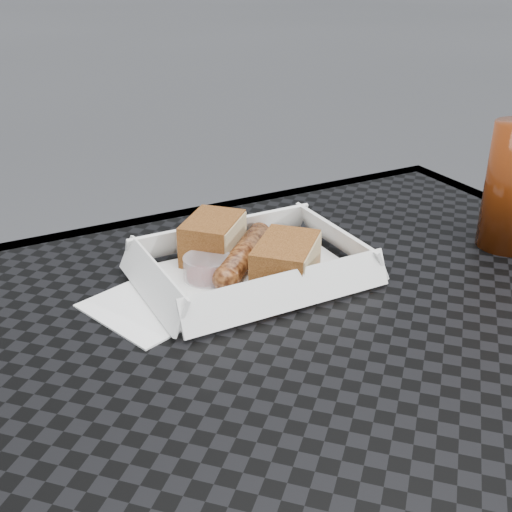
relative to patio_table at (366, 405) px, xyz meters
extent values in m
cube|color=black|center=(0.00, 0.00, 0.07)|extent=(0.80, 0.80, 0.01)
cube|color=black|center=(0.00, 0.39, 0.06)|extent=(0.80, 0.03, 0.03)
cylinder|color=black|center=(-0.35, 0.35, -0.30)|extent=(0.03, 0.03, 0.73)
cylinder|color=black|center=(0.35, 0.35, -0.30)|extent=(0.03, 0.03, 0.73)
cube|color=white|center=(-0.04, 0.17, 0.08)|extent=(0.22, 0.15, 0.00)
cylinder|color=brown|center=(-0.04, 0.19, 0.09)|extent=(0.11, 0.11, 0.03)
sphere|color=brown|center=(0.00, 0.24, 0.09)|extent=(0.03, 0.03, 0.03)
sphere|color=brown|center=(-0.08, 0.15, 0.09)|extent=(0.03, 0.03, 0.03)
cube|color=brown|center=(-0.06, 0.23, 0.10)|extent=(0.10, 0.10, 0.05)
cube|color=brown|center=(-0.01, 0.14, 0.10)|extent=(0.10, 0.10, 0.05)
cylinder|color=#EE530A|center=(0.03, 0.12, 0.08)|extent=(0.02, 0.02, 0.00)
torus|color=white|center=(0.03, 0.12, 0.08)|extent=(0.02, 0.02, 0.00)
cube|color=#B2D17F|center=(0.04, 0.13, 0.08)|extent=(0.02, 0.02, 0.00)
cube|color=white|center=(-0.16, 0.16, 0.08)|extent=(0.15, 0.15, 0.00)
cylinder|color=maroon|center=(-0.09, 0.19, 0.09)|extent=(0.05, 0.05, 0.03)
cylinder|color=silver|center=(-0.09, 0.18, 0.09)|extent=(0.05, 0.05, 0.03)
camera|label=1|loc=(-0.34, -0.40, 0.42)|focal=45.00mm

